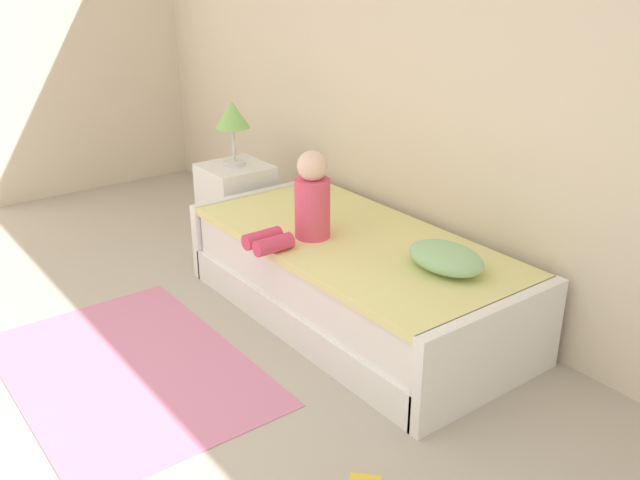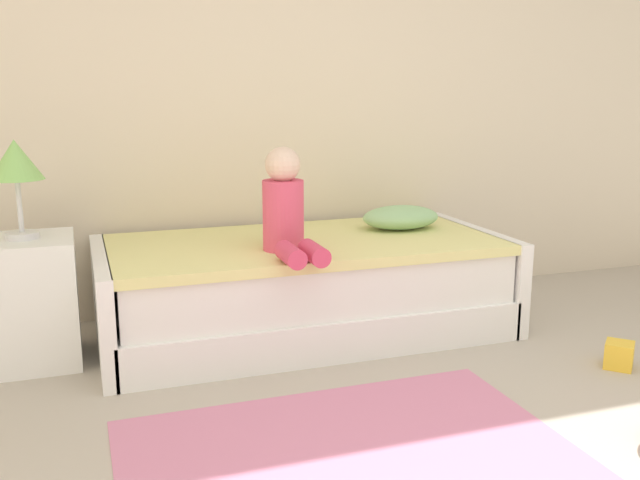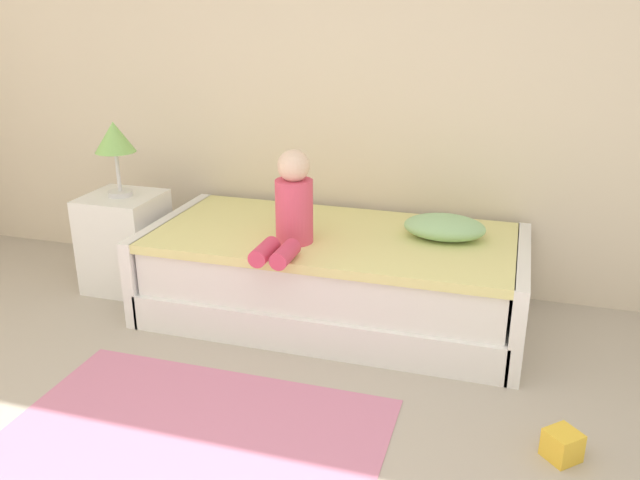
% 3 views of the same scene
% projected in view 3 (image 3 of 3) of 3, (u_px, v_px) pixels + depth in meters
% --- Properties ---
extents(wall_rear, '(7.20, 0.10, 2.90)m').
position_uv_depth(wall_rear, '(416.00, 50.00, 3.78)').
color(wall_rear, beige).
rests_on(wall_rear, ground).
extents(bed, '(2.11, 1.00, 0.50)m').
position_uv_depth(bed, '(333.00, 275.00, 3.74)').
color(bed, white).
rests_on(bed, ground).
extents(nightstand, '(0.44, 0.44, 0.60)m').
position_uv_depth(nightstand, '(126.00, 242.00, 4.11)').
color(nightstand, white).
rests_on(nightstand, ground).
extents(table_lamp, '(0.24, 0.24, 0.45)m').
position_uv_depth(table_lamp, '(115.00, 141.00, 3.88)').
color(table_lamp, silver).
rests_on(table_lamp, nightstand).
extents(child_figure, '(0.20, 0.51, 0.50)m').
position_uv_depth(child_figure, '(291.00, 208.00, 3.42)').
color(child_figure, '#E04C6B').
rests_on(child_figure, bed).
extents(pillow, '(0.44, 0.30, 0.13)m').
position_uv_depth(pillow, '(444.00, 227.00, 3.56)').
color(pillow, '#99CC8C').
rests_on(pillow, bed).
extents(area_rug, '(1.60, 1.10, 0.01)m').
position_uv_depth(area_rug, '(189.00, 441.00, 2.73)').
color(area_rug, pink).
rests_on(area_rug, ground).
extents(toy_block, '(0.17, 0.17, 0.12)m').
position_uv_depth(toy_block, '(562.00, 445.00, 2.62)').
color(toy_block, yellow).
rests_on(toy_block, ground).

